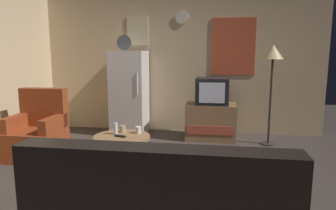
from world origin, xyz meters
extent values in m
plane|color=#3D332D|center=(0.00, 0.00, 0.00)|extent=(12.00, 12.00, 0.00)
cube|color=#D1B284|center=(0.00, 2.45, 1.28)|extent=(5.20, 0.10, 2.56)
cube|color=#C64C2D|center=(0.99, 2.39, 1.57)|extent=(0.76, 0.02, 1.00)
cube|color=beige|center=(-0.75, 2.39, 1.86)|extent=(0.40, 0.02, 0.52)
cylinder|color=silver|center=(0.07, 2.39, 2.09)|extent=(0.22, 0.03, 0.22)
cube|color=silver|center=(-0.83, 2.06, 0.75)|extent=(0.60, 0.60, 1.50)
cylinder|color=silver|center=(-0.61, 1.75, 0.95)|extent=(0.02, 0.02, 0.36)
cylinder|color=#4C4C51|center=(-0.88, 1.98, 1.64)|extent=(0.26, 0.04, 0.26)
cube|color=#8E6642|center=(0.63, 1.93, 0.31)|extent=(0.84, 0.52, 0.61)
cube|color=#AD4733|center=(0.63, 1.67, 0.21)|extent=(0.76, 0.01, 0.15)
cube|color=black|center=(0.64, 1.93, 0.83)|extent=(0.54, 0.50, 0.44)
cube|color=silver|center=(0.64, 1.68, 0.83)|extent=(0.41, 0.01, 0.33)
cylinder|color=#332D28|center=(1.57, 1.75, 0.01)|extent=(0.24, 0.24, 0.02)
cylinder|color=#332D28|center=(1.57, 1.75, 0.70)|extent=(0.04, 0.04, 1.40)
cone|color=#F2D18C|center=(1.57, 1.75, 1.48)|extent=(0.32, 0.32, 0.22)
cylinder|color=#8E6642|center=(-0.46, 0.38, 0.02)|extent=(0.72, 0.72, 0.04)
cylinder|color=#8E6642|center=(-0.46, 0.38, 0.21)|extent=(0.24, 0.24, 0.39)
cylinder|color=#8E6642|center=(-0.46, 0.38, 0.41)|extent=(0.72, 0.72, 0.04)
cylinder|color=silver|center=(-0.57, 0.45, 0.50)|extent=(0.05, 0.05, 0.15)
cylinder|color=silver|center=(-0.29, 0.54, 0.47)|extent=(0.08, 0.08, 0.09)
cylinder|color=tan|center=(-0.51, 0.56, 0.47)|extent=(0.08, 0.08, 0.09)
cube|color=black|center=(-0.47, 0.33, 0.44)|extent=(0.16, 0.09, 0.02)
cube|color=maroon|center=(-1.78, 0.58, 0.20)|extent=(0.68, 0.68, 0.40)
cube|color=maroon|center=(-1.78, 0.84, 0.68)|extent=(0.68, 0.16, 0.56)
cube|color=maroon|center=(-2.06, 0.58, 0.50)|extent=(0.12, 0.60, 0.20)
cube|color=maroon|center=(-1.50, 0.58, 0.50)|extent=(0.12, 0.60, 0.20)
cube|color=black|center=(0.36, -1.58, 0.66)|extent=(1.70, 0.20, 0.52)
camera|label=1|loc=(0.69, -3.28, 1.47)|focal=33.03mm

